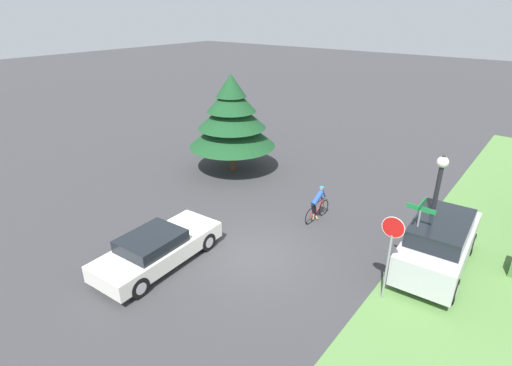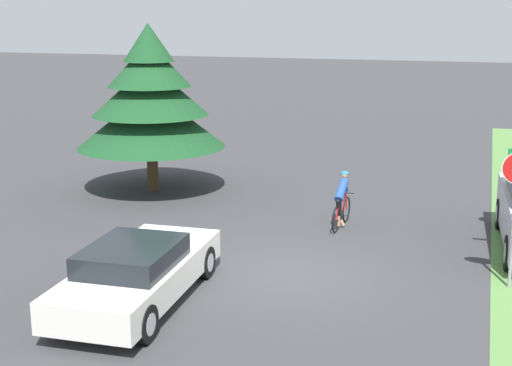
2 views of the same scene
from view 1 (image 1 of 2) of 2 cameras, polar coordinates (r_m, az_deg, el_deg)
The scene contains 8 objects.
ground_plane at distance 14.67m, azimuth -0.30°, elevation -10.37°, with size 140.00×140.00×0.00m, color #38383A.
sedan_left_lane at distance 14.33m, azimuth -13.90°, elevation -9.06°, with size 2.05×4.76×1.26m.
cyclist at distance 16.87m, azimuth 8.77°, elevation -3.00°, with size 0.44×1.72×1.47m.
parked_suv_right at distance 14.94m, azimuth 24.62°, elevation -7.78°, with size 2.12×4.79×1.90m.
stop_sign at distance 12.33m, azimuth 18.69°, elevation -8.16°, with size 0.67×0.07×2.84m.
street_lamp at distance 14.30m, azimuth 24.35°, elevation -1.46°, with size 0.37×0.37×4.03m.
street_name_sign at distance 13.67m, azimuth 22.09°, elevation -5.72°, with size 0.90×0.90×2.77m.
conifer_tall_near at distance 21.17m, azimuth -3.48°, elevation 9.12°, with size 4.59×4.59×5.19m.
Camera 1 is at (7.50, -9.52, 8.27)m, focal length 28.00 mm.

